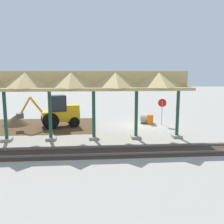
% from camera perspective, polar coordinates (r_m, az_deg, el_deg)
% --- Properties ---
extents(ground_plane, '(120.00, 120.00, 0.00)m').
position_cam_1_polar(ground_plane, '(23.06, 6.42, -3.03)').
color(ground_plane, '#9E998E').
extents(dirt_work_zone, '(10.24, 7.00, 0.01)m').
position_cam_1_polar(dirt_work_zone, '(23.63, -16.54, -3.05)').
color(dirt_work_zone, '#4C3823').
rests_on(dirt_work_zone, ground).
extents(platform_canopy, '(16.60, 3.20, 4.90)m').
position_cam_1_polar(platform_canopy, '(17.72, -9.30, 6.83)').
color(platform_canopy, '#9E998E').
rests_on(platform_canopy, ground).
extents(rail_tracks, '(60.00, 2.58, 0.15)m').
position_cam_1_polar(rail_tracks, '(16.02, 11.57, -8.51)').
color(rail_tracks, slate).
rests_on(rail_tracks, ground).
extents(stop_sign, '(0.70, 0.36, 2.42)m').
position_cam_1_polar(stop_sign, '(23.32, 11.39, 1.34)').
color(stop_sign, gray).
rests_on(stop_sign, ground).
extents(backhoe, '(5.39, 2.56, 2.82)m').
position_cam_1_polar(backhoe, '(22.56, -12.04, -0.19)').
color(backhoe, '#EAB214').
rests_on(backhoe, ground).
extents(dirt_mound, '(4.86, 4.86, 1.83)m').
position_cam_1_polar(dirt_mound, '(24.61, -21.15, -2.83)').
color(dirt_mound, '#4C3823').
rests_on(dirt_mound, ground).
extents(concrete_pipe, '(1.29, 1.00, 0.82)m').
position_cam_1_polar(concrete_pipe, '(23.99, 7.95, -1.59)').
color(concrete_pipe, '#9E9384').
rests_on(concrete_pipe, ground).
extents(traffic_barrel, '(0.56, 0.56, 0.90)m').
position_cam_1_polar(traffic_barrel, '(23.57, 8.71, -1.70)').
color(traffic_barrel, orange).
rests_on(traffic_barrel, ground).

